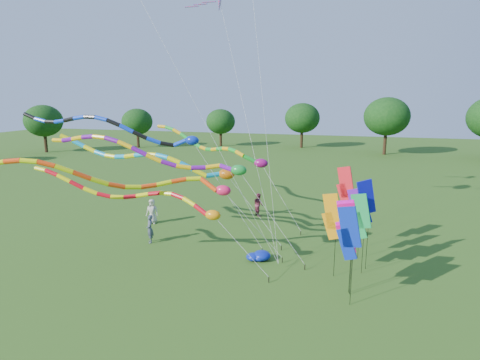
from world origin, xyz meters
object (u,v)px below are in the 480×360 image
(tube_kite_orange, at_px, (142,180))
(person_a, at_px, (152,211))
(person_c, at_px, (258,204))
(tube_kite_red, at_px, (145,197))
(person_b, at_px, (150,229))
(blue_nylon_heap, at_px, (261,259))

(tube_kite_orange, relative_size, person_a, 7.20)
(tube_kite_orange, height_order, person_c, tube_kite_orange)
(tube_kite_red, relative_size, person_a, 7.18)
(person_a, bearing_deg, person_b, -74.57)
(tube_kite_red, xyz_separation_m, tube_kite_orange, (0.18, -0.58, 1.05))
(person_b, distance_m, person_c, 9.25)
(person_a, bearing_deg, tube_kite_orange, -74.99)
(person_a, bearing_deg, blue_nylon_heap, -37.67)
(tube_kite_orange, bearing_deg, blue_nylon_heap, 1.90)
(person_a, relative_size, person_c, 1.02)
(tube_kite_red, distance_m, tube_kite_orange, 1.21)
(tube_kite_orange, height_order, blue_nylon_heap, tube_kite_orange)
(person_c, bearing_deg, tube_kite_orange, 122.61)
(tube_kite_orange, bearing_deg, tube_kite_red, 83.78)
(person_a, distance_m, person_b, 3.97)
(person_c, bearing_deg, tube_kite_red, 120.92)
(tube_kite_red, height_order, person_b, tube_kite_red)
(person_a, height_order, person_b, person_a)
(blue_nylon_heap, bearing_deg, person_a, 152.75)
(tube_kite_red, height_order, person_c, tube_kite_red)
(tube_kite_red, relative_size, person_c, 7.30)
(tube_kite_orange, distance_m, person_a, 9.16)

